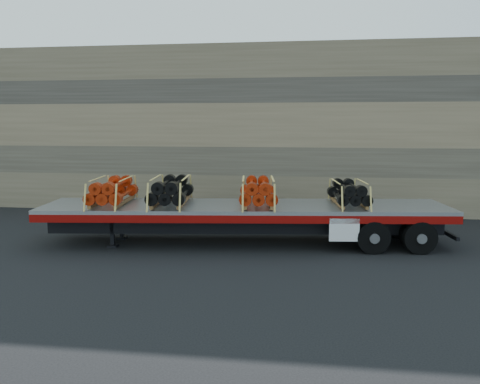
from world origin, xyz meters
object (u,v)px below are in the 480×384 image
at_px(bundle_front, 112,192).
at_px(bundle_rear, 349,194).
at_px(trailer, 245,224).
at_px(bundle_midrear, 258,192).
at_px(bundle_midfront, 171,191).

bearing_deg(bundle_front, bundle_rear, 0.00).
height_order(bundle_front, bundle_rear, bundle_front).
bearing_deg(trailer, bundle_rear, 0.00).
xyz_separation_m(bundle_midrear, bundle_rear, (2.80, 0.32, -0.04)).
distance_m(bundle_midrear, bundle_rear, 2.82).
xyz_separation_m(trailer, bundle_midfront, (-2.29, -0.27, 1.03)).
bearing_deg(bundle_midfront, bundle_rear, 0.00).
relative_size(trailer, bundle_midfront, 5.46).
bearing_deg(bundle_front, bundle_midrear, 0.00).
relative_size(trailer, bundle_rear, 6.24).
height_order(bundle_midrear, bundle_rear, bundle_midrear).
relative_size(trailer, bundle_midrear, 5.62).
xyz_separation_m(bundle_midfront, bundle_midrear, (2.70, 0.31, -0.01)).
bearing_deg(bundle_front, trailer, 0.00).
xyz_separation_m(trailer, bundle_front, (-4.12, -0.48, 1.02)).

